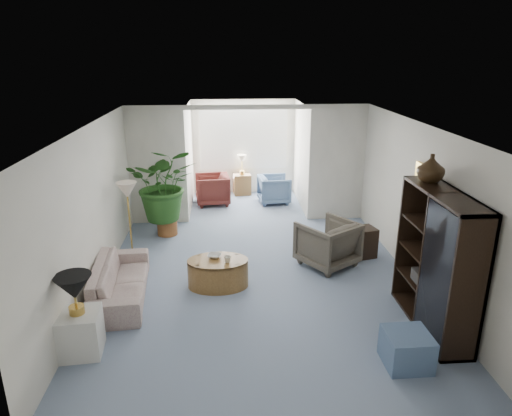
{
  "coord_description": "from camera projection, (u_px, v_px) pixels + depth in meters",
  "views": [
    {
      "loc": [
        -0.49,
        -6.55,
        3.52
      ],
      "look_at": [
        0.0,
        0.6,
        1.1
      ],
      "focal_mm": 32.6,
      "sensor_mm": 36.0,
      "label": 1
    }
  ],
  "objects": [
    {
      "name": "floor",
      "position": [
        259.0,
        286.0,
        7.35
      ],
      "size": [
        6.0,
        6.0,
        0.0
      ],
      "primitive_type": "plane",
      "color": "gray",
      "rests_on": "ground"
    },
    {
      "name": "sunroom_floor",
      "position": [
        246.0,
        205.0,
        11.23
      ],
      "size": [
        2.6,
        2.6,
        0.0
      ],
      "primitive_type": "plane",
      "color": "gray",
      "rests_on": "ground"
    },
    {
      "name": "back_pier_left",
      "position": [
        157.0,
        166.0,
        9.66
      ],
      "size": [
        1.2,
        0.12,
        2.5
      ],
      "primitive_type": "cube",
      "color": "white",
      "rests_on": "ground"
    },
    {
      "name": "back_pier_right",
      "position": [
        337.0,
        164.0,
        9.91
      ],
      "size": [
        1.2,
        0.12,
        2.5
      ],
      "primitive_type": "cube",
      "color": "white",
      "rests_on": "ground"
    },
    {
      "name": "back_header",
      "position": [
        248.0,
        107.0,
        9.4
      ],
      "size": [
        2.6,
        0.12,
        0.1
      ],
      "primitive_type": "cube",
      "color": "white",
      "rests_on": "back_pier_left"
    },
    {
      "name": "window_pane",
      "position": [
        244.0,
        139.0,
        11.8
      ],
      "size": [
        2.2,
        0.02,
        1.5
      ],
      "primitive_type": "cube",
      "color": "white"
    },
    {
      "name": "window_blinds",
      "position": [
        244.0,
        140.0,
        11.77
      ],
      "size": [
        2.2,
        0.02,
        1.5
      ],
      "primitive_type": "cube",
      "color": "white"
    },
    {
      "name": "framed_picture",
      "position": [
        425.0,
        181.0,
        6.87
      ],
      "size": [
        0.04,
        0.5,
        0.4
      ],
      "primitive_type": "cube",
      "color": "#B8A893"
    },
    {
      "name": "sofa",
      "position": [
        120.0,
        281.0,
        6.94
      ],
      "size": [
        0.9,
        1.93,
        0.55
      ],
      "primitive_type": "imported",
      "rotation": [
        0.0,
        0.0,
        1.66
      ],
      "color": "beige",
      "rests_on": "ground"
    },
    {
      "name": "end_table",
      "position": [
        80.0,
        333.0,
        5.65
      ],
      "size": [
        0.54,
        0.54,
        0.55
      ],
      "primitive_type": "cube",
      "rotation": [
        0.0,
        0.0,
        0.09
      ],
      "color": "silver",
      "rests_on": "ground"
    },
    {
      "name": "table_lamp",
      "position": [
        74.0,
        287.0,
        5.45
      ],
      "size": [
        0.44,
        0.44,
        0.3
      ],
      "primitive_type": "cone",
      "color": "black",
      "rests_on": "end_table"
    },
    {
      "name": "floor_lamp",
      "position": [
        127.0,
        190.0,
        8.01
      ],
      "size": [
        0.36,
        0.36,
        0.28
      ],
      "primitive_type": "cone",
      "color": "#F4DEC2",
      "rests_on": "ground"
    },
    {
      "name": "coffee_table",
      "position": [
        218.0,
        273.0,
        7.28
      ],
      "size": [
        1.14,
        1.14,
        0.45
      ],
      "primitive_type": "cylinder",
      "rotation": [
        0.0,
        0.0,
        -0.23
      ],
      "color": "olive",
      "rests_on": "ground"
    },
    {
      "name": "coffee_bowl",
      "position": [
        214.0,
        256.0,
        7.29
      ],
      "size": [
        0.26,
        0.26,
        0.05
      ],
      "primitive_type": "imported",
      "rotation": [
        0.0,
        0.0,
        -0.23
      ],
      "color": "beige",
      "rests_on": "coffee_table"
    },
    {
      "name": "coffee_cup",
      "position": [
        227.0,
        259.0,
        7.11
      ],
      "size": [
        0.13,
        0.13,
        0.1
      ],
      "primitive_type": "imported",
      "rotation": [
        0.0,
        0.0,
        -0.23
      ],
      "color": "beige",
      "rests_on": "coffee_table"
    },
    {
      "name": "wingback_chair",
      "position": [
        327.0,
        243.0,
        7.96
      ],
      "size": [
        1.2,
        1.2,
        0.8
      ],
      "primitive_type": "imported",
      "rotation": [
        0.0,
        0.0,
        3.74
      ],
      "color": "#5C5449",
      "rests_on": "ground"
    },
    {
      "name": "side_table_dark",
      "position": [
        362.0,
        242.0,
        8.33
      ],
      "size": [
        0.53,
        0.46,
        0.54
      ],
      "primitive_type": "cube",
      "rotation": [
        0.0,
        0.0,
        0.25
      ],
      "color": "black",
      "rests_on": "ground"
    },
    {
      "name": "entertainment_cabinet",
      "position": [
        437.0,
        262.0,
        6.02
      ],
      "size": [
        0.45,
        1.68,
        1.87
      ],
      "primitive_type": "cube",
      "color": "black",
      "rests_on": "ground"
    },
    {
      "name": "cabinet_urn",
      "position": [
        431.0,
        168.0,
        6.14
      ],
      "size": [
        0.36,
        0.36,
        0.38
      ],
      "primitive_type": "imported",
      "color": "#312110",
      "rests_on": "entertainment_cabinet"
    },
    {
      "name": "ottoman",
      "position": [
        407.0,
        349.0,
        5.45
      ],
      "size": [
        0.52,
        0.52,
        0.41
      ],
      "primitive_type": "cube",
      "rotation": [
        0.0,
        0.0,
        0.01
      ],
      "color": "slate",
      "rests_on": "ground"
    },
    {
      "name": "plant_pot",
      "position": [
        167.0,
        227.0,
        9.38
      ],
      "size": [
        0.4,
        0.4,
        0.32
      ],
      "primitive_type": "cylinder",
      "color": "brown",
      "rests_on": "ground"
    },
    {
      "name": "house_plant",
      "position": [
        165.0,
        184.0,
        9.09
      ],
      "size": [
        1.33,
        1.16,
        1.48
      ],
      "primitive_type": "imported",
      "color": "#27571D",
      "rests_on": "plant_pot"
    },
    {
      "name": "sunroom_chair_blue",
      "position": [
        274.0,
        189.0,
        11.3
      ],
      "size": [
        0.81,
        0.79,
        0.67
      ],
      "primitive_type": "imported",
      "rotation": [
        0.0,
        0.0,
        1.67
      ],
      "color": "slate",
      "rests_on": "ground"
    },
    {
      "name": "sunroom_chair_maroon",
      "position": [
        212.0,
        189.0,
        11.19
      ],
      "size": [
        0.87,
        0.85,
        0.73
      ],
      "primitive_type": "imported",
      "rotation": [
        0.0,
        0.0,
        -1.47
      ],
      "color": "#58231E",
      "rests_on": "ground"
    },
    {
      "name": "sunroom_table",
      "position": [
        242.0,
        184.0,
        11.98
      ],
      "size": [
        0.46,
        0.38,
        0.53
      ],
      "primitive_type": "cube",
      "rotation": [
        0.0,
        0.0,
        0.1
      ],
      "color": "olive",
      "rests_on": "ground"
    },
    {
      "name": "shelf_clutter",
      "position": [
        442.0,
        267.0,
        5.77
      ],
      "size": [
        0.3,
        0.96,
        1.06
      ],
      "color": "#292624",
      "rests_on": "entertainment_cabinet"
    }
  ]
}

